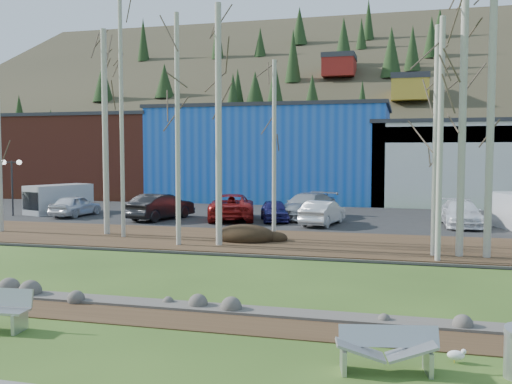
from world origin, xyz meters
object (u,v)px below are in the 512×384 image
(car_1, at_px, (161,207))
(van_grey, at_px, (57,199))
(car_6, at_px, (461,213))
(car_5, at_px, (323,213))
(street_lamp, at_px, (12,172))
(bench_damaged, at_px, (386,349))
(car_0, at_px, (75,206))
(car_3, at_px, (307,206))
(seagull, at_px, (457,355))
(car_2, at_px, (232,207))
(car_4, at_px, (274,211))

(car_1, xyz_separation_m, van_grey, (-8.36, 1.57, 0.16))
(car_6, bearing_deg, van_grey, 176.35)
(car_5, bearing_deg, street_lamp, 11.50)
(bench_damaged, height_order, street_lamp, street_lamp)
(car_0, xyz_separation_m, car_3, (14.74, 2.51, 0.10))
(street_lamp, xyz_separation_m, car_5, (20.22, 0.47, -2.18))
(seagull, xyz_separation_m, car_2, (-11.34, 21.40, 0.77))
(car_3, bearing_deg, seagull, -55.91)
(seagull, distance_m, car_3, 24.17)
(car_1, relative_size, car_3, 0.89)
(seagull, xyz_separation_m, car_1, (-15.61, 20.36, 0.77))
(car_3, relative_size, car_6, 1.10)
(street_lamp, relative_size, van_grey, 0.77)
(car_6, bearing_deg, seagull, -98.29)
(seagull, bearing_deg, car_1, 127.89)
(street_lamp, relative_size, car_4, 0.97)
(car_0, distance_m, van_grey, 2.63)
(seagull, distance_m, van_grey, 32.50)
(car_4, height_order, van_grey, van_grey)
(seagull, relative_size, car_1, 0.09)
(car_0, height_order, car_4, car_0)
(car_2, relative_size, car_5, 1.36)
(car_5, relative_size, car_6, 0.85)
(car_4, xyz_separation_m, car_6, (10.62, 0.40, 0.08))
(bench_damaged, xyz_separation_m, car_1, (-14.23, 21.18, 0.50))
(seagull, xyz_separation_m, street_lamp, (-25.78, 19.78, 2.85))
(bench_damaged, bearing_deg, car_4, 97.12)
(street_lamp, xyz_separation_m, car_0, (4.08, 0.85, -2.19))
(car_4, relative_size, car_5, 0.89)
(street_lamp, height_order, car_5, street_lamp)
(car_5, distance_m, van_grey, 18.49)
(car_4, relative_size, van_grey, 0.79)
(street_lamp, distance_m, car_4, 17.38)
(car_6, distance_m, van_grey, 25.98)
(street_lamp, bearing_deg, car_2, 0.96)
(bench_damaged, relative_size, van_grey, 0.43)
(car_1, relative_size, car_6, 0.98)
(car_0, distance_m, car_6, 23.74)
(car_1, bearing_deg, van_grey, 4.99)
(street_lamp, distance_m, car_6, 27.94)
(seagull, bearing_deg, car_5, 105.77)
(car_0, bearing_deg, seagull, 138.85)
(car_1, height_order, car_3, car_1)
(car_6, xyz_separation_m, van_grey, (-25.98, 0.31, 0.24))
(car_4, bearing_deg, car_0, 164.81)
(car_4, distance_m, car_5, 3.20)
(car_2, relative_size, car_6, 1.16)
(street_lamp, relative_size, car_6, 0.74)
(street_lamp, xyz_separation_m, car_1, (10.17, 0.58, -2.08))
(bench_damaged, xyz_separation_m, car_0, (-20.33, 21.44, 0.39))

